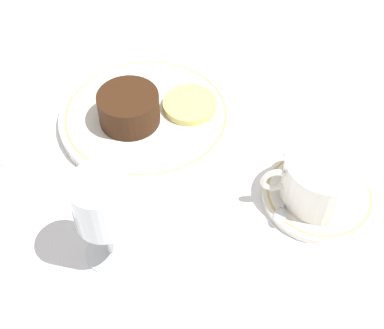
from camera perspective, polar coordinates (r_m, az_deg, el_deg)
ground_plane at (r=0.71m, az=-5.97°, el=2.62°), size 3.00×3.00×0.00m
dinner_plate at (r=0.73m, az=-4.90°, el=5.17°), size 0.23×0.23×0.01m
saucer at (r=0.66m, az=13.33°, el=-3.18°), size 0.14×0.14×0.01m
coffee_cup at (r=0.63m, az=13.77°, el=-1.37°), size 0.12×0.09×0.06m
spoon at (r=0.64m, az=9.82°, el=-3.00°), size 0.05×0.11×0.00m
wine_glass at (r=0.54m, az=-9.57°, el=-4.55°), size 0.06×0.06×0.12m
fork at (r=0.76m, az=-18.23°, el=4.06°), size 0.02×0.19×0.01m
dessert_cake at (r=0.70m, az=-6.76°, el=5.99°), size 0.08×0.08×0.04m
pineapple_slice at (r=0.73m, az=-0.22°, el=6.40°), size 0.07×0.07×0.01m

